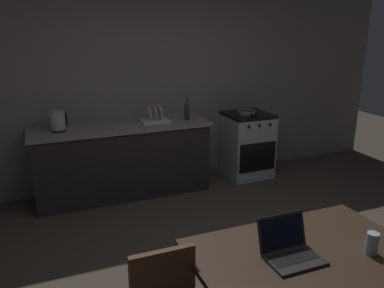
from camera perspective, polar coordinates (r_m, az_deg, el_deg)
ground_plane at (r=3.62m, az=6.57°, el=-17.87°), size 12.00×12.00×0.00m
back_wall at (r=5.29m, az=-2.34°, el=9.91°), size 6.40×0.10×2.82m
kitchen_counter at (r=4.95m, az=-10.01°, el=-2.29°), size 2.16×0.64×0.89m
stove_oven at (r=5.56m, az=7.96°, el=-0.08°), size 0.60×0.62×0.89m
dining_table at (r=2.55m, az=16.37°, el=-16.40°), size 1.35×0.90×0.76m
laptop at (r=2.44m, az=14.11°, el=-14.77°), size 0.32×0.29×0.22m
electric_kettle at (r=4.71m, az=-18.95°, el=3.13°), size 0.19×0.17×0.24m
bottle at (r=4.98m, az=-0.75°, el=4.92°), size 0.07×0.07×0.27m
frying_pan at (r=5.40m, az=8.01°, el=4.60°), size 0.23×0.41×0.05m
drinking_glass at (r=2.62m, az=24.72°, el=-12.99°), size 0.07×0.07×0.14m
dish_rack at (r=4.91m, az=-5.43°, el=3.73°), size 0.34×0.26×0.21m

